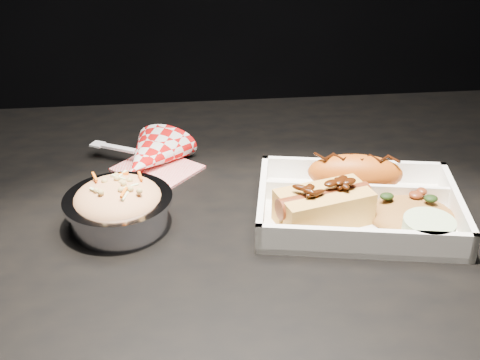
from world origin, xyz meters
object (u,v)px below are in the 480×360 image
at_px(dining_table, 246,270).
at_px(food_tray, 357,209).
at_px(napkin_fork, 150,157).
at_px(hotdog, 324,203).
at_px(foil_coleslaw_cup, 118,205).
at_px(fried_pastry, 355,173).

distance_m(dining_table, food_tray, 0.17).
bearing_deg(napkin_fork, hotdog, -12.62).
bearing_deg(dining_table, food_tray, -8.70).
height_order(foil_coleslaw_cup, napkin_fork, napkin_fork).
relative_size(dining_table, fried_pastry, 9.49).
bearing_deg(fried_pastry, foil_coleslaw_cup, -171.89).
xyz_separation_m(hotdog, napkin_fork, (-0.22, 0.18, -0.02)).
height_order(dining_table, hotdog, hotdog).
height_order(dining_table, napkin_fork, napkin_fork).
xyz_separation_m(dining_table, fried_pastry, (0.15, 0.03, 0.12)).
bearing_deg(foil_coleslaw_cup, fried_pastry, 8.11).
xyz_separation_m(food_tray, hotdog, (-0.05, -0.02, 0.02)).
bearing_deg(foil_coleslaw_cup, hotdog, -6.45).
relative_size(food_tray, foil_coleslaw_cup, 2.09).
bearing_deg(fried_pastry, napkin_fork, 157.94).
xyz_separation_m(foil_coleslaw_cup, napkin_fork, (0.03, 0.16, -0.01)).
relative_size(fried_pastry, napkin_fork, 0.73).
bearing_deg(fried_pastry, hotdog, -129.41).
relative_size(fried_pastry, foil_coleslaw_cup, 0.95).
relative_size(fried_pastry, hotdog, 1.02).
xyz_separation_m(food_tray, napkin_fork, (-0.26, 0.17, 0.01)).
bearing_deg(fried_pastry, dining_table, -167.60).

